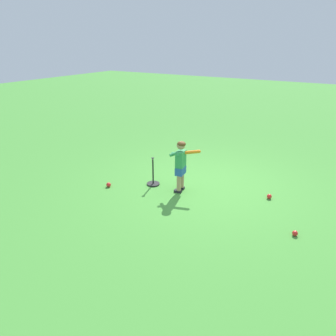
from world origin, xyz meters
name	(u,v)px	position (x,y,z in m)	size (l,w,h in m)	color
ground_plane	(208,185)	(0.00, 0.00, 0.00)	(40.00, 40.00, 0.00)	#479338
child_batter	(181,162)	(-0.56, 0.38, 0.65)	(0.39, 0.59, 1.08)	#232328
play_ball_far_right	(295,233)	(-1.06, -2.01, 0.05)	(0.09, 0.09, 0.09)	red
play_ball_near_batter	(109,185)	(-1.20, 1.78, 0.05)	(0.10, 0.10, 0.10)	red
play_ball_behind_batter	(269,196)	(0.04, -1.31, 0.05)	(0.10, 0.10, 0.10)	red
batting_tee	(153,180)	(-0.60, 1.03, 0.10)	(0.28, 0.28, 0.62)	black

